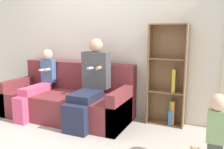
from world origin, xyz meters
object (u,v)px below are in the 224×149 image
Objects in this scene: bookshelf at (168,82)px; adult_seated at (90,81)px; couch at (69,100)px; child_seated at (37,84)px; toddler_standing at (216,127)px.

adult_seated is at bearing -157.21° from bookshelf.
child_seated is (-0.50, -0.15, 0.26)m from couch.
bookshelf reaches higher than adult_seated.
couch is 1.89× the size of child_seated.
bookshelf reaches higher than child_seated.
toddler_standing is at bearing -57.02° from bookshelf.
child_seated reaches higher than couch.
adult_seated is (0.47, -0.10, 0.36)m from couch.
child_seated is at bearing -166.20° from bookshelf.
adult_seated is 1.18× the size of child_seated.
bookshelf is at bearing 122.98° from toddler_standing.
toddler_standing is at bearing -17.29° from couch.
toddler_standing is (2.22, -0.69, 0.15)m from couch.
toddler_standing is at bearing -18.55° from adult_seated.
adult_seated is 1.86m from toddler_standing.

